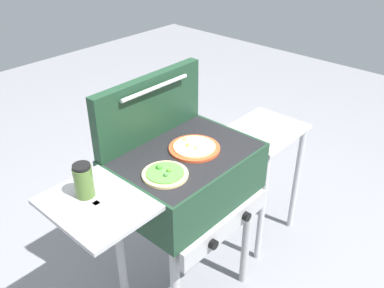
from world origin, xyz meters
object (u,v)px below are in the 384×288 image
object	(u,v)px
pizza_veggie	(165,174)
grill	(183,180)
prep_table	(261,161)
sauce_jar	(84,181)
pizza_cheese	(194,148)

from	to	relation	value
pizza_veggie	grill	bearing A→B (deg)	19.44
prep_table	grill	bearing A→B (deg)	-179.63
grill	prep_table	xyz separation A→B (m)	(0.67, 0.00, -0.22)
sauce_jar	prep_table	xyz separation A→B (m)	(1.14, -0.07, -0.43)
pizza_cheese	grill	bearing A→B (deg)	168.08
grill	pizza_cheese	world-z (taller)	pizza_cheese
grill	pizza_veggie	distance (m)	0.24
grill	sauce_jar	world-z (taller)	sauce_jar
grill	sauce_jar	xyz separation A→B (m)	(-0.46, 0.07, 0.21)
sauce_jar	prep_table	size ratio (longest dim) A/B	0.18
grill	prep_table	size ratio (longest dim) A/B	1.28
sauce_jar	prep_table	world-z (taller)	sauce_jar
sauce_jar	prep_table	distance (m)	1.22
pizza_cheese	prep_table	size ratio (longest dim) A/B	0.31
pizza_cheese	pizza_veggie	bearing A→B (deg)	-168.40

